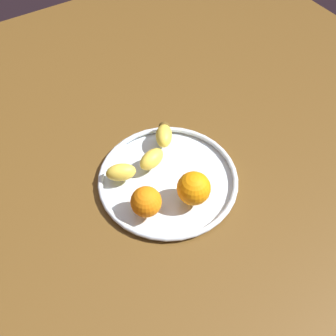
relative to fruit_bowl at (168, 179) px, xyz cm
name	(u,v)px	position (x,y,z in cm)	size (l,w,h in cm)	color
ground_plane	(168,187)	(0.00, 0.00, -2.92)	(163.66, 163.66, 4.00)	brown
fruit_bowl	(168,179)	(0.00, 0.00, 0.00)	(30.60, 30.60, 1.80)	silver
banana	(147,154)	(-1.34, 6.60, 2.76)	(20.30, 11.16, 3.76)	yellow
orange_front_right	(194,188)	(1.43, -7.47, 4.36)	(6.95, 6.95, 6.95)	orange
orange_back_right	(146,202)	(-8.23, -4.96, 4.02)	(6.28, 6.28, 6.28)	orange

